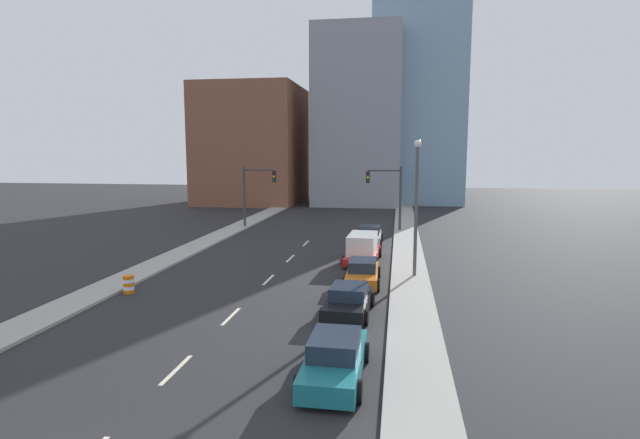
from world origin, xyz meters
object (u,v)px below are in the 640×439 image
object	(u,v)px
traffic_signal_left	(253,188)
traffic_barrel	(129,284)
sedan_teal	(335,358)
sedan_orange	(362,273)
box_truck_red	(363,249)
traffic_signal_right	(391,190)
sedan_silver	(369,236)
street_lamp	(416,199)
sedan_black	(349,301)

from	to	relation	value
traffic_signal_left	traffic_barrel	distance (m)	23.53
sedan_teal	sedan_orange	size ratio (longest dim) A/B	1.03
traffic_signal_left	box_truck_red	size ratio (longest dim) A/B	1.11
traffic_barrel	traffic_signal_right	bearing A→B (deg)	60.27
traffic_barrel	sedan_silver	world-z (taller)	sedan_silver
traffic_signal_left	sedan_orange	size ratio (longest dim) A/B	1.30
traffic_barrel	sedan_teal	world-z (taller)	sedan_teal
traffic_signal_left	traffic_barrel	xyz separation A→B (m)	(0.05, -23.28, -3.41)
sedan_silver	street_lamp	bearing A→B (deg)	-72.60
traffic_signal_right	sedan_black	xyz separation A→B (m)	(-1.43, -24.90, -3.26)
street_lamp	box_truck_red	world-z (taller)	street_lamp
traffic_signal_left	street_lamp	size ratio (longest dim) A/B	0.75
traffic_signal_left	street_lamp	world-z (taller)	street_lamp
sedan_black	sedan_teal	bearing A→B (deg)	-85.57
traffic_signal_left	sedan_silver	distance (m)	14.12
traffic_signal_right	sedan_teal	distance (m)	31.73
traffic_signal_right	sedan_black	world-z (taller)	traffic_signal_right
street_lamp	sedan_teal	bearing A→B (deg)	-102.13
traffic_signal_left	sedan_black	xyz separation A→B (m)	(11.91, -24.90, -3.26)
box_truck_red	sedan_silver	size ratio (longest dim) A/B	1.25
sedan_black	street_lamp	bearing A→B (deg)	69.07
traffic_barrel	sedan_teal	size ratio (longest dim) A/B	0.20
sedan_orange	box_truck_red	bearing A→B (deg)	92.67
traffic_signal_right	box_truck_red	size ratio (longest dim) A/B	1.11
traffic_barrel	sedan_orange	size ratio (longest dim) A/B	0.20
sedan_black	sedan_silver	size ratio (longest dim) A/B	0.99
sedan_teal	street_lamp	bearing A→B (deg)	78.37
sedan_teal	sedan_orange	world-z (taller)	sedan_teal
street_lamp	box_truck_red	bearing A→B (deg)	132.03
traffic_signal_right	traffic_signal_left	bearing A→B (deg)	180.00
traffic_signal_right	sedan_black	distance (m)	25.16
traffic_barrel	sedan_silver	xyz separation A→B (m)	(11.76, 16.22, 0.22)
sedan_black	sedan_silver	world-z (taller)	sedan_silver
box_truck_red	sedan_teal	bearing A→B (deg)	-86.58
sedan_orange	sedan_teal	bearing A→B (deg)	-91.66
traffic_barrel	street_lamp	world-z (taller)	street_lamp
street_lamp	sedan_black	world-z (taller)	street_lamp
traffic_barrel	sedan_silver	size ratio (longest dim) A/B	0.22
sedan_black	box_truck_red	bearing A→B (deg)	93.60
traffic_signal_left	street_lamp	distance (m)	23.21
traffic_barrel	sedan_black	size ratio (longest dim) A/B	0.22
traffic_barrel	street_lamp	size ratio (longest dim) A/B	0.12
traffic_signal_left	traffic_barrel	world-z (taller)	traffic_signal_left
sedan_black	traffic_barrel	bearing A→B (deg)	174.92
traffic_signal_right	traffic_barrel	bearing A→B (deg)	-119.73
traffic_barrel	sedan_black	distance (m)	11.97
sedan_silver	traffic_signal_left	bearing A→B (deg)	149.19
traffic_signal_left	sedan_teal	xyz separation A→B (m)	(12.11, -31.54, -3.20)
traffic_barrel	box_truck_red	xyz separation A→B (m)	(11.69, 9.41, 0.46)
traffic_signal_right	sedan_silver	size ratio (longest dim) A/B	1.38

